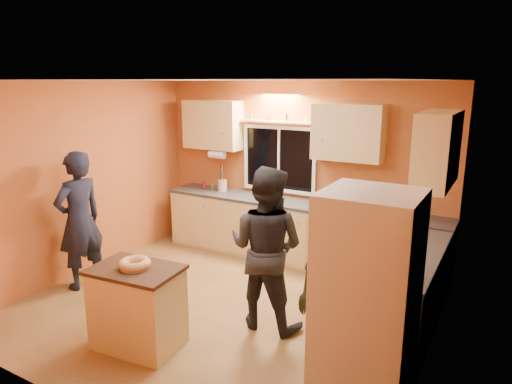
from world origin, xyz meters
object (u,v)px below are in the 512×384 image
Objects in this scene: refrigerator at (366,303)px; person_center at (266,248)px; island at (138,307)px; person_right at (331,287)px; person_left at (79,221)px.

person_center is at bearing 150.67° from refrigerator.
island is 1.92m from person_right.
refrigerator reaches higher than island.
refrigerator is at bearing -117.44° from person_right.
person_right is (0.90, -0.46, -0.04)m from person_center.
person_right reaches higher than island.
person_center is at bearing 42.45° from island.
person_center is 1.01m from person_right.
person_right is (1.79, 0.54, 0.41)m from island.
person_center reaches higher than island.
person_center is at bearing 68.65° from person_right.
refrigerator reaches higher than person_left.
person_center is (0.90, 1.00, 0.46)m from island.
person_left reaches higher than person_center.
island is at bearing 112.79° from person_right.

